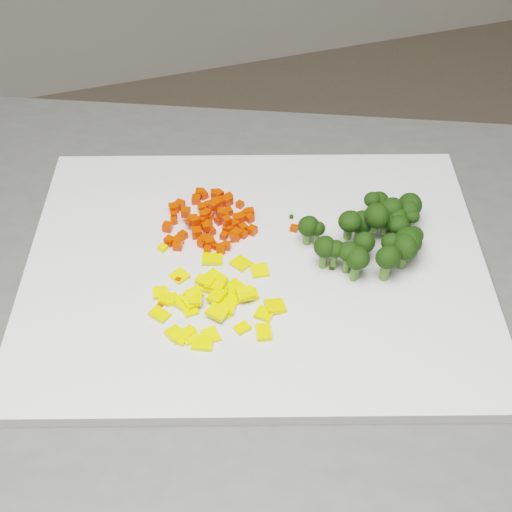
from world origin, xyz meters
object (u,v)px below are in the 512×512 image
object	(u,v)px
counter_block	(280,489)
carrot_pile	(206,215)
cutting_board	(256,267)
pepper_pile	(219,296)
broccoli_pile	(362,217)

from	to	relation	value
counter_block	carrot_pile	distance (m)	0.49
cutting_board	pepper_pile	bearing A→B (deg)	-141.95
pepper_pile	broccoli_pile	xyz separation A→B (m)	(0.17, 0.04, 0.02)
cutting_board	carrot_pile	bearing A→B (deg)	115.32
broccoli_pile	pepper_pile	bearing A→B (deg)	-165.69
carrot_pile	pepper_pile	xyz separation A→B (m)	(-0.02, -0.11, -0.01)
carrot_pile	pepper_pile	size ratio (longest dim) A/B	0.86
pepper_pile	cutting_board	bearing A→B (deg)	38.05
pepper_pile	broccoli_pile	bearing A→B (deg)	14.31
cutting_board	pepper_pile	xyz separation A→B (m)	(-0.05, -0.04, 0.01)
pepper_pile	broccoli_pile	distance (m)	0.17
carrot_pile	broccoli_pile	distance (m)	0.17
counter_block	broccoli_pile	xyz separation A→B (m)	(0.09, 0.03, 0.49)
cutting_board	carrot_pile	world-z (taller)	carrot_pile
broccoli_pile	carrot_pile	bearing A→B (deg)	155.69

